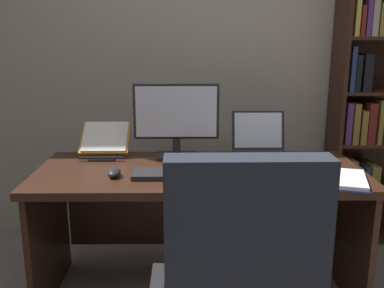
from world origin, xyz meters
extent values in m
cube|color=#A89E8E|center=(0.00, 1.87, 1.28)|extent=(5.06, 0.12, 2.56)
cube|color=#381E14|center=(-0.10, 0.97, 0.70)|extent=(1.69, 0.70, 0.04)
cube|color=#381E14|center=(-0.91, 0.97, 0.34)|extent=(0.03, 0.64, 0.68)
cube|color=#381E14|center=(0.71, 0.97, 0.34)|extent=(0.03, 0.64, 0.68)
cube|color=#381E14|center=(-0.10, 1.29, 0.38)|extent=(1.57, 0.03, 0.48)
cube|color=#381E14|center=(0.83, 1.65, 1.04)|extent=(0.02, 0.29, 2.08)
cube|color=gold|center=(0.89, 1.62, 0.14)|extent=(0.06, 0.20, 0.24)
cube|color=navy|center=(0.95, 1.61, 0.13)|extent=(0.05, 0.19, 0.21)
cube|color=#512D66|center=(1.01, 1.63, 0.12)|extent=(0.04, 0.23, 0.20)
cube|color=gray|center=(0.88, 1.63, 0.47)|extent=(0.03, 0.22, 0.20)
cube|color=olive|center=(0.94, 1.61, 0.48)|extent=(0.06, 0.19, 0.23)
cube|color=gray|center=(0.99, 1.62, 0.45)|extent=(0.03, 0.20, 0.18)
cube|color=navy|center=(1.04, 1.62, 0.46)|extent=(0.03, 0.20, 0.18)
cube|color=olive|center=(1.09, 1.63, 0.46)|extent=(0.06, 0.22, 0.19)
cube|color=#512D66|center=(0.88, 1.63, 0.84)|extent=(0.04, 0.22, 0.27)
cube|color=olive|center=(0.93, 1.63, 0.84)|extent=(0.04, 0.23, 0.27)
cube|color=olive|center=(0.98, 1.62, 0.82)|extent=(0.04, 0.21, 0.22)
cube|color=maroon|center=(1.03, 1.60, 0.84)|extent=(0.05, 0.17, 0.27)
cube|color=olive|center=(1.09, 1.62, 0.85)|extent=(0.03, 0.21, 0.29)
cube|color=black|center=(1.13, 1.62, 0.85)|extent=(0.04, 0.21, 0.28)
cube|color=navy|center=(0.88, 1.61, 1.19)|extent=(0.03, 0.19, 0.28)
cube|color=black|center=(0.91, 1.61, 1.17)|extent=(0.03, 0.19, 0.23)
cube|color=black|center=(0.97, 1.63, 1.17)|extent=(0.05, 0.22, 0.23)
cube|color=gold|center=(0.87, 1.62, 1.52)|extent=(0.03, 0.21, 0.24)
cube|color=maroon|center=(0.91, 1.61, 1.49)|extent=(0.03, 0.19, 0.18)
cube|color=#512D66|center=(0.95, 1.62, 1.50)|extent=(0.03, 0.21, 0.22)
cube|color=gray|center=(0.98, 1.62, 1.53)|extent=(0.04, 0.21, 0.27)
cube|color=olive|center=(1.04, 1.62, 1.49)|extent=(0.05, 0.21, 0.20)
cube|color=#232833|center=(0.01, -0.04, 0.75)|extent=(0.48, 0.10, 0.65)
cube|color=#232326|center=(-0.23, 1.19, 0.73)|extent=(0.22, 0.16, 0.02)
cylinder|color=#232326|center=(-0.23, 1.19, 0.79)|extent=(0.04, 0.04, 0.09)
cube|color=#232326|center=(-0.23, 1.20, 0.99)|extent=(0.48, 0.02, 0.31)
cube|color=silver|center=(-0.23, 1.18, 0.99)|extent=(0.45, 0.00, 0.28)
cube|color=#232326|center=(0.25, 1.15, 0.73)|extent=(0.31, 0.24, 0.02)
cube|color=#2D2D30|center=(0.25, 1.13, 0.75)|extent=(0.26, 0.13, 0.00)
cube|color=#232326|center=(0.25, 1.30, 0.86)|extent=(0.31, 0.06, 0.22)
cube|color=silver|center=(0.25, 1.30, 0.86)|extent=(0.28, 0.05, 0.20)
cube|color=#232326|center=(-0.23, 0.85, 0.73)|extent=(0.42, 0.15, 0.02)
ellipsoid|color=#232326|center=(-0.53, 0.85, 0.74)|extent=(0.06, 0.10, 0.04)
cube|color=#232326|center=(-0.64, 1.17, 0.73)|extent=(0.14, 0.12, 0.01)
cube|color=#232326|center=(-0.64, 1.12, 0.74)|extent=(0.25, 0.01, 0.01)
cube|color=orange|center=(-0.64, 1.27, 0.82)|extent=(0.28, 0.21, 0.15)
cube|color=white|center=(-0.64, 1.27, 0.83)|extent=(0.26, 0.19, 0.14)
cube|color=navy|center=(0.35, 0.83, 0.73)|extent=(0.31, 0.36, 0.01)
cube|color=navy|center=(0.57, 0.76, 0.73)|extent=(0.31, 0.36, 0.01)
cube|color=white|center=(0.35, 0.83, 0.74)|extent=(0.29, 0.34, 0.02)
cube|color=white|center=(0.57, 0.76, 0.74)|extent=(0.29, 0.34, 0.02)
cylinder|color=#B7B7BC|center=(0.46, 0.80, 0.73)|extent=(0.10, 0.27, 0.02)
cube|color=white|center=(0.15, 0.97, 0.73)|extent=(0.19, 0.24, 0.01)
cylinder|color=black|center=(0.17, 0.97, 0.74)|extent=(0.14, 0.01, 0.01)
camera|label=1|loc=(-0.17, -1.18, 1.39)|focal=40.33mm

